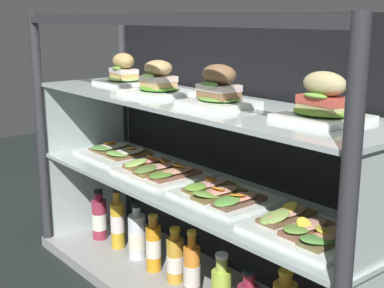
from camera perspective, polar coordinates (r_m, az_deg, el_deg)
The scene contains 19 objects.
case_frame at distance 1.85m, azimuth 2.70°, elevation -0.14°, with size 1.53×0.44×0.99m.
riser_lower_tier at distance 1.88m, azimuth 0.00°, elevation -10.18°, with size 1.45×0.36×0.36m.
shelf_lower_glass at distance 1.82m, azimuth 0.00°, elevation -4.77°, with size 1.47×0.38×0.01m, color silver.
riser_upper_tier at distance 1.78m, azimuth 0.00°, elevation -0.22°, with size 1.45×0.36×0.28m.
shelf_upper_glass at distance 1.75m, azimuth 0.00°, elevation 4.51°, with size 1.47×0.38×0.01m, color silver.
plated_roll_sandwich_mid_left at distance 2.16m, azimuth -7.26°, elevation 7.54°, with size 0.19×0.19×0.12m.
plated_roll_sandwich_mid_right at distance 1.85m, azimuth -3.60°, elevation 6.54°, with size 0.21×0.21×0.12m.
plated_roll_sandwich_left_of_center at distance 1.60m, azimuth 2.84°, elevation 5.63°, with size 0.19×0.19×0.13m.
plated_roll_sandwich_far_left at distance 1.42m, azimuth 13.76°, elevation 4.21°, with size 0.20×0.20×0.13m.
open_sandwich_tray_far_right at distance 2.22m, azimuth -7.86°, elevation -0.89°, with size 0.30×0.25×0.05m.
open_sandwich_tray_near_left_corner at distance 1.94m, azimuth -3.47°, elevation -2.82°, with size 0.30×0.25×0.06m.
open_sandwich_tray_mid_right at distance 1.69m, azimuth 3.24°, elevation -5.39°, with size 0.30×0.25×0.05m.
open_sandwich_tray_left_of_center at distance 1.45m, azimuth 12.02°, elevation -8.80°, with size 0.30×0.25×0.06m.
juice_bottle_back_left at distance 2.36m, azimuth -9.80°, elevation -7.79°, with size 0.06×0.06×0.22m.
juice_bottle_front_left_end at distance 2.25m, azimuth -7.90°, elevation -8.30°, with size 0.06×0.06×0.25m.
juice_bottle_front_middle at distance 2.16m, azimuth -5.84°, elevation -9.69°, with size 0.07×0.07×0.23m.
juice_bottle_near_post at distance 2.05m, azimuth -4.10°, elevation -10.79°, with size 0.06×0.06×0.22m.
juice_bottle_back_right at distance 1.97m, azimuth -1.79°, elevation -12.13°, with size 0.06×0.06×0.21m.
juice_bottle_front_fourth at distance 1.87m, azimuth -0.02°, elevation -13.32°, with size 0.06×0.06×0.24m.
Camera 1 is at (1.34, -1.09, 0.98)m, focal length 50.31 mm.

